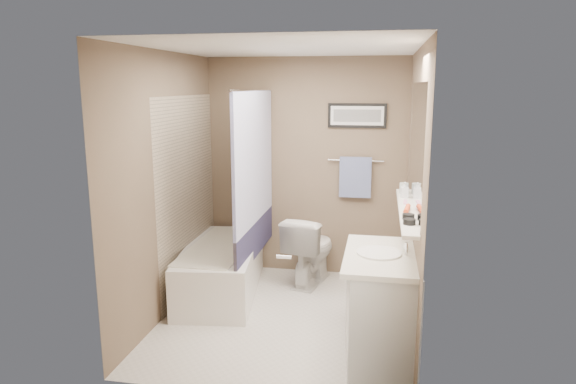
% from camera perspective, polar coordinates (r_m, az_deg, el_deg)
% --- Properties ---
extents(ground, '(2.50, 2.50, 0.00)m').
position_cam_1_polar(ground, '(4.87, -0.33, -13.74)').
color(ground, silver).
rests_on(ground, ground).
extents(ceiling, '(2.20, 2.50, 0.04)m').
position_cam_1_polar(ceiling, '(4.40, -0.37, 15.47)').
color(ceiling, white).
rests_on(ceiling, wall_back).
extents(wall_back, '(2.20, 0.04, 2.40)m').
position_cam_1_polar(wall_back, '(5.68, 1.97, 2.68)').
color(wall_back, brown).
rests_on(wall_back, ground).
extents(wall_front, '(2.20, 0.04, 2.40)m').
position_cam_1_polar(wall_front, '(3.32, -4.32, -3.94)').
color(wall_front, brown).
rests_on(wall_front, ground).
extents(wall_left, '(0.04, 2.50, 2.40)m').
position_cam_1_polar(wall_left, '(4.80, -13.12, 0.70)').
color(wall_left, brown).
rests_on(wall_left, ground).
extents(wall_right, '(0.04, 2.50, 2.40)m').
position_cam_1_polar(wall_right, '(4.42, 13.56, -0.27)').
color(wall_right, brown).
rests_on(wall_right, ground).
extents(tile_surround, '(0.02, 1.55, 2.00)m').
position_cam_1_polar(tile_surround, '(5.30, -11.00, -0.39)').
color(tile_surround, tan).
rests_on(tile_surround, wall_left).
extents(curtain_rod, '(0.02, 1.55, 0.02)m').
position_cam_1_polar(curtain_rod, '(4.97, -3.89, 11.21)').
color(curtain_rod, silver).
rests_on(curtain_rod, wall_left).
extents(curtain_upper, '(0.03, 1.45, 1.28)m').
position_cam_1_polar(curtain_upper, '(5.02, -3.78, 3.77)').
color(curtain_upper, white).
rests_on(curtain_upper, curtain_rod).
extents(curtain_lower, '(0.03, 1.45, 0.36)m').
position_cam_1_polar(curtain_lower, '(5.19, -3.66, -5.23)').
color(curtain_lower, '#2C284C').
rests_on(curtain_lower, curtain_rod).
extents(mirror, '(0.02, 1.60, 1.00)m').
position_cam_1_polar(mirror, '(4.20, 14.07, 4.91)').
color(mirror, silver).
rests_on(mirror, wall_right).
extents(shelf, '(0.12, 1.60, 0.03)m').
position_cam_1_polar(shelf, '(4.29, 13.00, -1.97)').
color(shelf, silver).
rests_on(shelf, wall_right).
extents(towel_bar, '(0.60, 0.02, 0.02)m').
position_cam_1_polar(towel_bar, '(5.59, 7.55, 3.49)').
color(towel_bar, silver).
rests_on(towel_bar, wall_back).
extents(towel, '(0.34, 0.05, 0.44)m').
position_cam_1_polar(towel, '(5.60, 7.49, 1.64)').
color(towel, '#92A2D4').
rests_on(towel, towel_bar).
extents(art_frame, '(0.62, 0.02, 0.26)m').
position_cam_1_polar(art_frame, '(5.56, 7.69, 8.41)').
color(art_frame, black).
rests_on(art_frame, wall_back).
extents(art_mat, '(0.56, 0.00, 0.20)m').
position_cam_1_polar(art_mat, '(5.55, 7.68, 8.40)').
color(art_mat, white).
rests_on(art_mat, art_frame).
extents(art_image, '(0.50, 0.00, 0.13)m').
position_cam_1_polar(art_image, '(5.55, 7.68, 8.40)').
color(art_image, '#595959').
rests_on(art_image, art_mat).
extents(door, '(0.80, 0.02, 2.00)m').
position_cam_1_polar(door, '(3.27, 5.12, -7.83)').
color(door, silver).
rests_on(door, wall_front).
extents(door_handle, '(0.10, 0.02, 0.02)m').
position_cam_1_polar(door_handle, '(3.37, -0.44, -7.23)').
color(door_handle, silver).
rests_on(door_handle, door).
extents(bathtub, '(0.89, 1.58, 0.50)m').
position_cam_1_polar(bathtub, '(5.34, -7.44, -8.55)').
color(bathtub, white).
rests_on(bathtub, ground).
extents(tub_rim, '(0.56, 1.36, 0.02)m').
position_cam_1_polar(tub_rim, '(5.26, -7.51, -5.99)').
color(tub_rim, silver).
rests_on(tub_rim, bathtub).
extents(toilet, '(0.58, 0.81, 0.75)m').
position_cam_1_polar(toilet, '(5.54, 2.49, -6.35)').
color(toilet, white).
rests_on(toilet, ground).
extents(vanity, '(0.58, 0.94, 0.80)m').
position_cam_1_polar(vanity, '(4.15, 10.15, -12.57)').
color(vanity, silver).
rests_on(vanity, ground).
extents(countertop, '(0.54, 0.96, 0.04)m').
position_cam_1_polar(countertop, '(3.99, 10.22, -7.06)').
color(countertop, silver).
rests_on(countertop, vanity).
extents(sink_basin, '(0.34, 0.34, 0.01)m').
position_cam_1_polar(sink_basin, '(3.98, 10.09, -6.67)').
color(sink_basin, white).
rests_on(sink_basin, countertop).
extents(faucet_spout, '(0.02, 0.02, 0.10)m').
position_cam_1_polar(faucet_spout, '(3.98, 13.01, -6.20)').
color(faucet_spout, silver).
rests_on(faucet_spout, countertop).
extents(faucet_knob, '(0.05, 0.05, 0.05)m').
position_cam_1_polar(faucet_knob, '(4.08, 12.94, -6.03)').
color(faucet_knob, white).
rests_on(faucet_knob, countertop).
extents(candle_bowl_near, '(0.09, 0.09, 0.04)m').
position_cam_1_polar(candle_bowl_near, '(3.80, 13.33, -3.22)').
color(candle_bowl_near, black).
rests_on(candle_bowl_near, shelf).
extents(candle_bowl_far, '(0.09, 0.09, 0.04)m').
position_cam_1_polar(candle_bowl_far, '(3.94, 13.23, -2.68)').
color(candle_bowl_far, black).
rests_on(candle_bowl_far, shelf).
extents(hair_brush_front, '(0.07, 0.22, 0.04)m').
position_cam_1_polar(hair_brush_front, '(4.17, 13.08, -1.84)').
color(hair_brush_front, '#D6451E').
rests_on(hair_brush_front, shelf).
extents(pink_comb, '(0.04, 0.16, 0.01)m').
position_cam_1_polar(pink_comb, '(4.50, 12.89, -1.08)').
color(pink_comb, pink).
rests_on(pink_comb, shelf).
extents(glass_jar, '(0.08, 0.08, 0.10)m').
position_cam_1_polar(glass_jar, '(4.85, 12.75, 0.41)').
color(glass_jar, silver).
rests_on(glass_jar, shelf).
extents(soap_bottle, '(0.07, 0.07, 0.14)m').
position_cam_1_polar(soap_bottle, '(4.67, 12.84, 0.23)').
color(soap_bottle, '#999999').
rests_on(soap_bottle, shelf).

